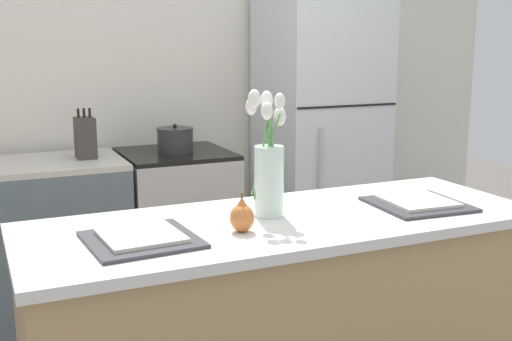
{
  "coord_description": "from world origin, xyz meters",
  "views": [
    {
      "loc": [
        -0.97,
        -1.9,
        1.52
      ],
      "look_at": [
        0.0,
        0.25,
        1.03
      ],
      "focal_mm": 45.0,
      "sensor_mm": 36.0,
      "label": 1
    }
  ],
  "objects_px": {
    "cooking_pot": "(175,140)",
    "pear_figurine": "(242,216)",
    "refrigerator": "(320,136)",
    "plate_setting_right": "(418,203)",
    "flower_vase": "(268,167)",
    "stove_range": "(177,226)",
    "plate_setting_left": "(141,238)",
    "knife_block": "(85,138)"
  },
  "relations": [
    {
      "from": "stove_range",
      "to": "plate_setting_right",
      "type": "bearing_deg",
      "value": -75.78
    },
    {
      "from": "flower_vase",
      "to": "cooking_pot",
      "type": "xyz_separation_m",
      "value": [
        0.14,
        1.53,
        -0.13
      ]
    },
    {
      "from": "cooking_pot",
      "to": "flower_vase",
      "type": "bearing_deg",
      "value": -95.11
    },
    {
      "from": "refrigerator",
      "to": "pear_figurine",
      "type": "distance_m",
      "value": 2.1
    },
    {
      "from": "refrigerator",
      "to": "plate_setting_left",
      "type": "xyz_separation_m",
      "value": [
        -1.57,
        -1.65,
        0.01
      ]
    },
    {
      "from": "stove_range",
      "to": "plate_setting_right",
      "type": "xyz_separation_m",
      "value": [
        0.42,
        -1.65,
        0.48
      ]
    },
    {
      "from": "stove_range",
      "to": "pear_figurine",
      "type": "distance_m",
      "value": 1.79
    },
    {
      "from": "plate_setting_right",
      "to": "pear_figurine",
      "type": "bearing_deg",
      "value": -177.52
    },
    {
      "from": "cooking_pot",
      "to": "knife_block",
      "type": "distance_m",
      "value": 0.5
    },
    {
      "from": "cooking_pot",
      "to": "pear_figurine",
      "type": "bearing_deg",
      "value": -100.0
    },
    {
      "from": "plate_setting_left",
      "to": "cooking_pot",
      "type": "bearing_deg",
      "value": 69.46
    },
    {
      "from": "stove_range",
      "to": "flower_vase",
      "type": "relative_size",
      "value": 2.01
    },
    {
      "from": "flower_vase",
      "to": "plate_setting_left",
      "type": "bearing_deg",
      "value": -167.47
    },
    {
      "from": "refrigerator",
      "to": "plate_setting_right",
      "type": "distance_m",
      "value": 1.74
    },
    {
      "from": "refrigerator",
      "to": "cooking_pot",
      "type": "height_order",
      "value": "refrigerator"
    },
    {
      "from": "flower_vase",
      "to": "plate_setting_left",
      "type": "distance_m",
      "value": 0.51
    },
    {
      "from": "flower_vase",
      "to": "plate_setting_right",
      "type": "xyz_separation_m",
      "value": [
        0.56,
        -0.11,
        -0.16
      ]
    },
    {
      "from": "stove_range",
      "to": "plate_setting_right",
      "type": "relative_size",
      "value": 2.59
    },
    {
      "from": "stove_range",
      "to": "plate_setting_left",
      "type": "bearing_deg",
      "value": -110.52
    },
    {
      "from": "flower_vase",
      "to": "cooking_pot",
      "type": "height_order",
      "value": "flower_vase"
    },
    {
      "from": "knife_block",
      "to": "pear_figurine",
      "type": "bearing_deg",
      "value": -83.17
    },
    {
      "from": "plate_setting_right",
      "to": "knife_block",
      "type": "height_order",
      "value": "knife_block"
    },
    {
      "from": "pear_figurine",
      "to": "plate_setting_right",
      "type": "distance_m",
      "value": 0.72
    },
    {
      "from": "flower_vase",
      "to": "knife_block",
      "type": "height_order",
      "value": "flower_vase"
    },
    {
      "from": "stove_range",
      "to": "cooking_pot",
      "type": "height_order",
      "value": "cooking_pot"
    },
    {
      "from": "knife_block",
      "to": "flower_vase",
      "type": "bearing_deg",
      "value": -76.98
    },
    {
      "from": "refrigerator",
      "to": "cooking_pot",
      "type": "bearing_deg",
      "value": -178.92
    },
    {
      "from": "knife_block",
      "to": "refrigerator",
      "type": "bearing_deg",
      "value": -0.21
    },
    {
      "from": "stove_range",
      "to": "knife_block",
      "type": "distance_m",
      "value": 0.75
    },
    {
      "from": "plate_setting_left",
      "to": "plate_setting_right",
      "type": "relative_size",
      "value": 1.0
    },
    {
      "from": "refrigerator",
      "to": "plate_setting_left",
      "type": "bearing_deg",
      "value": -133.48
    },
    {
      "from": "plate_setting_right",
      "to": "refrigerator",
      "type": "bearing_deg",
      "value": 72.21
    },
    {
      "from": "refrigerator",
      "to": "cooking_pot",
      "type": "relative_size",
      "value": 8.77
    },
    {
      "from": "plate_setting_right",
      "to": "flower_vase",
      "type": "bearing_deg",
      "value": 169.34
    },
    {
      "from": "pear_figurine",
      "to": "plate_setting_left",
      "type": "xyz_separation_m",
      "value": [
        -0.32,
        0.03,
        -0.04
      ]
    },
    {
      "from": "refrigerator",
      "to": "pear_figurine",
      "type": "relative_size",
      "value": 14.25
    },
    {
      "from": "refrigerator",
      "to": "pear_figurine",
      "type": "bearing_deg",
      "value": -126.56
    },
    {
      "from": "stove_range",
      "to": "flower_vase",
      "type": "xyz_separation_m",
      "value": [
        -0.14,
        -1.55,
        0.65
      ]
    },
    {
      "from": "pear_figurine",
      "to": "cooking_pot",
      "type": "distance_m",
      "value": 1.69
    },
    {
      "from": "plate_setting_right",
      "to": "plate_setting_left",
      "type": "bearing_deg",
      "value": 180.0
    },
    {
      "from": "pear_figurine",
      "to": "cooking_pot",
      "type": "xyz_separation_m",
      "value": [
        0.29,
        1.67,
        -0.01
      ]
    },
    {
      "from": "refrigerator",
      "to": "cooking_pot",
      "type": "distance_m",
      "value": 0.96
    }
  ]
}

